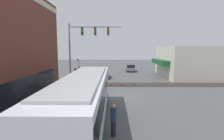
# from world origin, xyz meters

# --- Properties ---
(ground_plane) EXTENTS (120.00, 120.00, 0.00)m
(ground_plane) POSITION_xyz_m (0.00, 0.00, 0.00)
(ground_plane) COLOR #4C4C4F
(shop_building) EXTENTS (10.93, 8.64, 5.22)m
(shop_building) POSITION_xyz_m (12.77, -11.17, 2.61)
(shop_building) COLOR beige
(shop_building) RESTS_ON ground
(city_bus) EXTENTS (12.35, 2.59, 3.22)m
(city_bus) POSITION_xyz_m (-6.67, 2.80, 1.78)
(city_bus) COLOR silver
(city_bus) RESTS_ON ground
(traffic_signal_gantry) EXTENTS (0.42, 6.30, 7.83)m
(traffic_signal_gantry) POSITION_xyz_m (3.96, 4.55, 5.70)
(traffic_signal_gantry) COLOR gray
(traffic_signal_gantry) RESTS_ON ground
(crossing_signal) EXTENTS (1.41, 1.18, 3.81)m
(crossing_signal) POSITION_xyz_m (4.25, 5.31, 2.30)
(crossing_signal) COLOR gray
(crossing_signal) RESTS_ON ground
(rail_track_near) EXTENTS (2.60, 60.00, 0.15)m
(rail_track_near) POSITION_xyz_m (6.00, 0.00, 0.03)
(rail_track_near) COLOR #332D28
(rail_track_near) RESTS_ON ground
(parked_car_silver) EXTENTS (4.55, 1.82, 1.43)m
(parked_car_silver) POSITION_xyz_m (11.62, 2.80, 0.67)
(parked_car_silver) COLOR #B7B7BC
(parked_car_silver) RESTS_ON ground
(parked_car_grey) EXTENTS (4.29, 1.82, 1.50)m
(parked_car_grey) POSITION_xyz_m (20.23, -2.60, 0.69)
(parked_car_grey) COLOR slate
(parked_car_grey) RESTS_ON ground
(pedestrian_near_bus) EXTENTS (0.34, 0.34, 1.86)m
(pedestrian_near_bus) POSITION_xyz_m (-7.94, 0.99, 0.96)
(pedestrian_near_bus) COLOR black
(pedestrian_near_bus) RESTS_ON ground
(pedestrian_at_crossing) EXTENTS (0.34, 0.34, 1.86)m
(pedestrian_at_crossing) POSITION_xyz_m (3.35, 4.66, 0.96)
(pedestrian_at_crossing) COLOR #473828
(pedestrian_at_crossing) RESTS_ON ground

